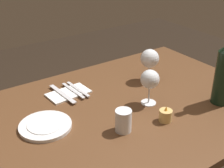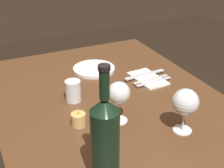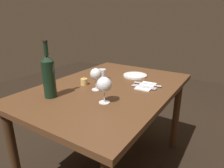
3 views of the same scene
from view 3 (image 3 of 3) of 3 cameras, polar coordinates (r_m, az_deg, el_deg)
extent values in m
plane|color=black|center=(1.85, -0.93, -22.84)|extent=(6.00, 6.00, 0.00)
cube|color=#56351E|center=(1.46, -1.09, -1.35)|extent=(1.30, 0.90, 0.04)
cylinder|color=#412816|center=(1.97, 18.07, -8.47)|extent=(0.06, 0.06, 0.70)
cylinder|color=#412816|center=(1.55, -26.64, -17.96)|extent=(0.06, 0.06, 0.70)
cylinder|color=#412816|center=(2.25, -0.92, -3.98)|extent=(0.06, 0.06, 0.70)
cylinder|color=white|center=(1.40, -4.58, -1.57)|extent=(0.07, 0.07, 0.00)
cylinder|color=white|center=(1.38, -4.62, 0.03)|extent=(0.01, 0.01, 0.08)
sphere|color=white|center=(1.36, -4.70, 2.93)|extent=(0.08, 0.08, 0.08)
cylinder|color=#510A14|center=(1.36, -4.70, 2.64)|extent=(0.06, 0.06, 0.01)
cylinder|color=white|center=(1.19, -2.22, -5.33)|extent=(0.07, 0.07, 0.00)
cylinder|color=white|center=(1.17, -2.24, -3.59)|extent=(0.01, 0.01, 0.07)
sphere|color=white|center=(1.15, -2.29, -0.15)|extent=(0.09, 0.09, 0.09)
cylinder|color=#510A14|center=(1.15, -2.29, -0.22)|extent=(0.07, 0.07, 0.03)
cylinder|color=black|center=(1.29, -17.76, 1.26)|extent=(0.08, 0.08, 0.23)
cone|color=black|center=(1.26, -18.38, 7.09)|extent=(0.08, 0.08, 0.03)
cylinder|color=black|center=(1.25, -18.65, 9.62)|extent=(0.03, 0.03, 0.08)
cylinder|color=black|center=(1.25, -18.87, 11.66)|extent=(0.03, 0.03, 0.01)
cylinder|color=white|center=(1.60, -2.93, 2.76)|extent=(0.06, 0.06, 0.09)
cylinder|color=silver|center=(1.60, -2.92, 2.33)|extent=(0.05, 0.05, 0.05)
cylinder|color=#DBB266|center=(1.50, -8.11, 0.66)|extent=(0.05, 0.05, 0.05)
cylinder|color=white|center=(1.50, -8.10, 0.44)|extent=(0.04, 0.04, 0.03)
cone|color=#F99E2D|center=(1.49, -8.17, 1.90)|extent=(0.01, 0.01, 0.02)
cylinder|color=white|center=(1.71, 6.70, 2.48)|extent=(0.20, 0.20, 0.01)
cylinder|color=white|center=(1.71, 6.71, 2.75)|extent=(0.14, 0.14, 0.00)
cube|color=white|center=(1.47, 9.81, -0.61)|extent=(0.20, 0.12, 0.01)
cube|color=silver|center=(1.45, 9.43, -0.65)|extent=(0.03, 0.18, 0.00)
cube|color=silver|center=(1.43, 9.03, -0.94)|extent=(0.03, 0.18, 0.00)
cube|color=silver|center=(1.50, 10.28, -0.05)|extent=(0.03, 0.21, 0.00)
camera|label=1|loc=(2.47, -10.45, 23.33)|focal=49.58mm
camera|label=2|loc=(1.26, -55.02, 19.62)|focal=52.91mm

